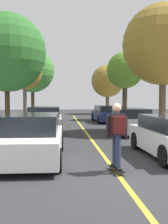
{
  "coord_description": "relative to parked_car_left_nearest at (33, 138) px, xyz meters",
  "views": [
    {
      "loc": [
        -1.46,
        -6.17,
        1.94
      ],
      "look_at": [
        0.0,
        10.47,
        1.08
      ],
      "focal_mm": 44.18,
      "sensor_mm": 36.0,
      "label": 1
    }
  ],
  "objects": [
    {
      "name": "street_tree_left_far",
      "position": [
        -1.95,
        20.24,
        4.05
      ],
      "size": [
        4.49,
        4.49,
        6.86
      ],
      "color": "#3D2D1E",
      "rests_on": "sidewalk_left"
    },
    {
      "name": "skateboarder",
      "position": [
        2.32,
        -1.68,
        0.38
      ],
      "size": [
        0.59,
        0.71,
        1.7
      ],
      "color": "black",
      "rests_on": "skateboard"
    },
    {
      "name": "street_tree_right_nearest",
      "position": [
        6.56,
        6.32,
        4.19
      ],
      "size": [
        4.5,
        4.5,
        7.0
      ],
      "color": "brown",
      "rests_on": "sidewalk_right"
    },
    {
      "name": "parked_car_left_near",
      "position": [
        -0.0,
        6.67,
        0.01
      ],
      "size": [
        1.97,
        4.13,
        1.45
      ],
      "color": "#B7B7BC",
      "rests_on": "ground"
    },
    {
      "name": "parked_car_left_nearest",
      "position": [
        0.0,
        0.0,
        0.0
      ],
      "size": [
        1.94,
        4.35,
        1.43
      ],
      "color": "white",
      "rests_on": "ground"
    },
    {
      "name": "street_tree_right_far",
      "position": [
        6.56,
        24.17,
        3.27
      ],
      "size": [
        3.9,
        3.9,
        5.79
      ],
      "color": "brown",
      "rests_on": "sidewalk_right"
    },
    {
      "name": "parked_car_right_near",
      "position": [
        4.61,
        5.95,
        0.0
      ],
      "size": [
        2.05,
        4.22,
        1.39
      ],
      "color": "#B7B7BC",
      "rests_on": "ground"
    },
    {
      "name": "center_line",
      "position": [
        2.3,
        1.52,
        -0.69
      ],
      "size": [
        0.12,
        39.2,
        0.01
      ],
      "primitive_type": "cube",
      "color": "gold",
      "rests_on": "ground"
    },
    {
      "name": "parked_car_right_far",
      "position": [
        4.61,
        13.09,
        -0.03
      ],
      "size": [
        2.13,
        4.44,
        1.33
      ],
      "color": "navy",
      "rests_on": "ground"
    },
    {
      "name": "fire_hydrant",
      "position": [
        6.11,
        5.49,
        -0.2
      ],
      "size": [
        0.2,
        0.2,
        0.7
      ],
      "color": "#B2140F",
      "rests_on": "sidewalk_right"
    },
    {
      "name": "street_tree_left_nearest",
      "position": [
        -1.95,
        6.39,
        3.65
      ],
      "size": [
        4.18,
        4.18,
        6.29
      ],
      "color": "#3D2D1E",
      "rests_on": "sidewalk_left"
    },
    {
      "name": "streetlamp",
      "position": [
        -1.75,
        11.93,
        2.75
      ],
      "size": [
        0.36,
        0.24,
        5.79
      ],
      "color": "#38383D",
      "rests_on": "sidewalk_left"
    },
    {
      "name": "street_tree_left_near",
      "position": [
        -1.95,
        13.84,
        3.29
      ],
      "size": [
        2.82,
        2.82,
        5.27
      ],
      "color": "#4C3823",
      "rests_on": "sidewalk_left"
    },
    {
      "name": "skateboard",
      "position": [
        2.32,
        -1.64,
        -0.6
      ],
      "size": [
        0.29,
        0.86,
        0.1
      ],
      "color": "black",
      "rests_on": "ground"
    },
    {
      "name": "street_tree_right_near",
      "position": [
        6.56,
        15.28,
        3.65
      ],
      "size": [
        3.23,
        3.23,
        5.86
      ],
      "color": "#3D2D1E",
      "rests_on": "sidewalk_right"
    },
    {
      "name": "ground",
      "position": [
        2.3,
        -2.48,
        -0.69
      ],
      "size": [
        80.0,
        80.0,
        0.0
      ],
      "primitive_type": "plane",
      "color": "#2D2D30"
    }
  ]
}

